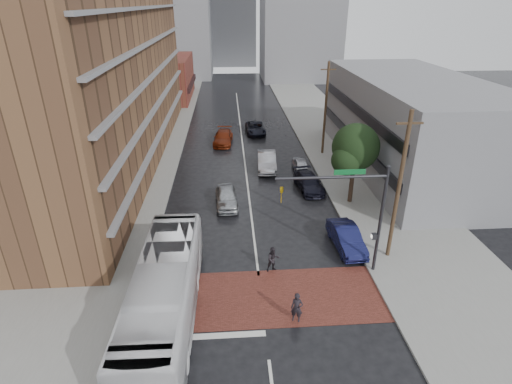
{
  "coord_description": "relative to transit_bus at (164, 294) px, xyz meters",
  "views": [
    {
      "loc": [
        -1.58,
        -17.67,
        15.53
      ],
      "look_at": [
        0.18,
        7.36,
        3.5
      ],
      "focal_mm": 28.0,
      "sensor_mm": 36.0,
      "label": 1
    }
  ],
  "objects": [
    {
      "name": "ground",
      "position": [
        5.18,
        1.0,
        -1.77
      ],
      "size": [
        160.0,
        160.0,
        0.0
      ],
      "primitive_type": "plane",
      "color": "black",
      "rests_on": "ground"
    },
    {
      "name": "crosswalk",
      "position": [
        5.18,
        1.5,
        -1.76
      ],
      "size": [
        14.0,
        5.0,
        0.02
      ],
      "primitive_type": "cube",
      "color": "brown",
      "rests_on": "ground"
    },
    {
      "name": "sidewalk_west",
      "position": [
        -6.32,
        26.0,
        -1.7
      ],
      "size": [
        9.0,
        90.0,
        0.15
      ],
      "primitive_type": "cube",
      "color": "gray",
      "rests_on": "ground"
    },
    {
      "name": "sidewalk_east",
      "position": [
        16.68,
        26.0,
        -1.7
      ],
      "size": [
        9.0,
        90.0,
        0.15
      ],
      "primitive_type": "cube",
      "color": "gray",
      "rests_on": "ground"
    },
    {
      "name": "apartment_block",
      "position": [
        -8.82,
        25.0,
        12.23
      ],
      "size": [
        10.0,
        44.0,
        28.0
      ],
      "primitive_type": "cube",
      "color": "brown",
      "rests_on": "ground"
    },
    {
      "name": "storefront_west",
      "position": [
        -6.82,
        55.0,
        1.73
      ],
      "size": [
        8.0,
        16.0,
        7.0
      ],
      "primitive_type": "cube",
      "color": "maroon",
      "rests_on": "ground"
    },
    {
      "name": "building_east",
      "position": [
        21.68,
        21.0,
        2.73
      ],
      "size": [
        11.0,
        26.0,
        9.0
      ],
      "primitive_type": "cube",
      "color": "slate",
      "rests_on": "ground"
    },
    {
      "name": "distant_tower_center",
      "position": [
        5.18,
        96.0,
        10.23
      ],
      "size": [
        12.0,
        10.0,
        24.0
      ],
      "primitive_type": "cube",
      "color": "slate",
      "rests_on": "ground"
    },
    {
      "name": "street_tree",
      "position": [
        13.7,
        13.03,
        2.96
      ],
      "size": [
        4.2,
        4.1,
        6.9
      ],
      "color": "#332319",
      "rests_on": "ground"
    },
    {
      "name": "signal_mast",
      "position": [
        11.03,
        3.5,
        2.96
      ],
      "size": [
        6.5,
        0.3,
        7.2
      ],
      "color": "#2D2D33",
      "rests_on": "ground"
    },
    {
      "name": "utility_pole_near",
      "position": [
        13.98,
        5.0,
        3.37
      ],
      "size": [
        1.6,
        0.26,
        10.0
      ],
      "color": "#473321",
      "rests_on": "ground"
    },
    {
      "name": "utility_pole_far",
      "position": [
        13.98,
        25.0,
        3.37
      ],
      "size": [
        1.6,
        0.26,
        10.0
      ],
      "color": "#473321",
      "rests_on": "ground"
    },
    {
      "name": "transit_bus",
      "position": [
        0.0,
        0.0,
        0.0
      ],
      "size": [
        3.18,
        12.77,
        3.54
      ],
      "primitive_type": "imported",
      "rotation": [
        0.0,
        0.0,
        -0.02
      ],
      "color": "silver",
      "rests_on": "ground"
    },
    {
      "name": "pedestrian_a",
      "position": [
        6.9,
        -0.5,
        -0.89
      ],
      "size": [
        0.74,
        0.6,
        1.76
      ],
      "primitive_type": "imported",
      "rotation": [
        0.0,
        0.0,
        -0.32
      ],
      "color": "black",
      "rests_on": "ground"
    },
    {
      "name": "pedestrian_b",
      "position": [
        6.14,
        4.0,
        -0.91
      ],
      "size": [
        0.98,
        0.85,
        1.72
      ],
      "primitive_type": "imported",
      "rotation": [
        0.0,
        0.0,
        0.27
      ],
      "color": "black",
      "rests_on": "ground"
    },
    {
      "name": "car_travel_a",
      "position": [
        3.22,
        13.22,
        -1.01
      ],
      "size": [
        2.03,
        4.55,
        1.52
      ],
      "primitive_type": "imported",
      "rotation": [
        0.0,
        0.0,
        0.05
      ],
      "color": "#AFB3B7",
      "rests_on": "ground"
    },
    {
      "name": "car_travel_b",
      "position": [
        7.34,
        21.02,
        -0.92
      ],
      "size": [
        2.08,
        5.28,
        1.71
      ],
      "primitive_type": "imported",
      "rotation": [
        0.0,
        0.0,
        -0.05
      ],
      "color": "#B0B1B9",
      "rests_on": "ground"
    },
    {
      "name": "car_travel_c",
      "position": [
        2.88,
        29.41,
        -1.02
      ],
      "size": [
        2.55,
        5.37,
        1.51
      ],
      "primitive_type": "imported",
      "rotation": [
        0.0,
        0.0,
        -0.09
      ],
      "color": "#651E0B",
      "rests_on": "ground"
    },
    {
      "name": "suv_travel",
      "position": [
        7.03,
        33.24,
        -1.07
      ],
      "size": [
        2.51,
        5.16,
        1.41
      ],
      "primitive_type": "imported",
      "rotation": [
        0.0,
        0.0,
        0.03
      ],
      "color": "black",
      "rests_on": "ground"
    },
    {
      "name": "car_parked_near",
      "position": [
        11.48,
        6.3,
        -1.01
      ],
      "size": [
        1.9,
        4.72,
        1.52
      ],
      "primitive_type": "imported",
      "rotation": [
        0.0,
        0.0,
        0.06
      ],
      "color": "#121542",
      "rests_on": "ground"
    },
    {
      "name": "car_parked_mid",
      "position": [
        10.68,
        15.84,
        -1.07
      ],
      "size": [
        2.53,
        5.06,
        1.41
      ],
      "primitive_type": "imported",
      "rotation": [
        0.0,
        0.0,
        0.12
      ],
      "color": "black",
      "rests_on": "ground"
    },
    {
      "name": "car_parked_far",
      "position": [
        10.7,
        19.94,
        -1.14
      ],
      "size": [
        1.56,
        3.75,
        1.27
      ],
      "primitive_type": "imported",
      "rotation": [
        0.0,
        0.0,
        0.02
      ],
      "color": "#B7B9BF",
      "rests_on": "ground"
    }
  ]
}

